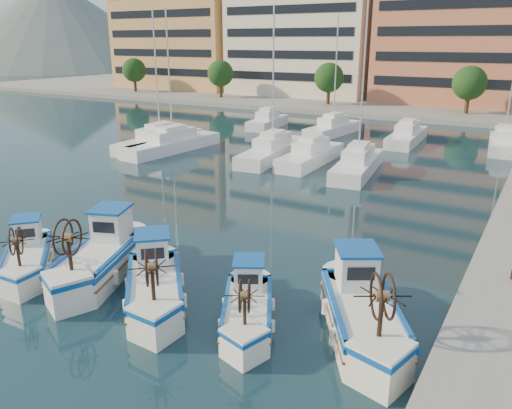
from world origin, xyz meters
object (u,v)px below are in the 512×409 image
fishing_boat_c (154,282)px  fishing_boat_a (27,256)px  fishing_boat_b (101,256)px  fishing_boat_d (248,305)px  fishing_boat_e (362,309)px

fishing_boat_c → fishing_boat_a: bearing=144.6°
fishing_boat_b → fishing_boat_c: fishing_boat_b is taller
fishing_boat_a → fishing_boat_d: fishing_boat_a is taller
fishing_boat_d → fishing_boat_e: 3.69m
fishing_boat_d → fishing_boat_e: bearing=-7.0°
fishing_boat_a → fishing_boat_b: 3.14m
fishing_boat_b → fishing_boat_d: fishing_boat_b is taller
fishing_boat_a → fishing_boat_e: 13.41m
fishing_boat_b → fishing_boat_d: 6.87m
fishing_boat_d → fishing_boat_b: bearing=150.8°
fishing_boat_b → fishing_boat_c: size_ratio=1.16×
fishing_boat_c → fishing_boat_d: bearing=-34.2°
fishing_boat_a → fishing_boat_d: (9.73, 1.23, -0.04)m
fishing_boat_a → fishing_boat_c: size_ratio=0.89×
fishing_boat_c → fishing_boat_d: 3.63m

